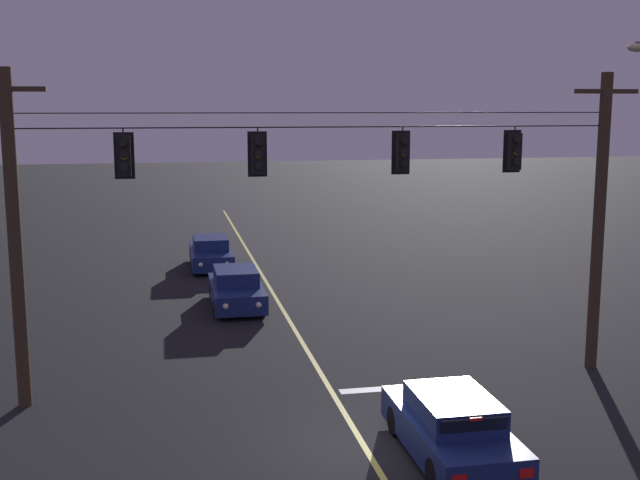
{
  "coord_description": "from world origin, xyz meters",
  "views": [
    {
      "loc": [
        -4.04,
        -15.5,
        7.2
      ],
      "look_at": [
        0.0,
        4.99,
        3.69
      ],
      "focal_mm": 44.59,
      "sensor_mm": 36.0,
      "label": 1
    }
  ],
  "objects_px": {
    "traffic_light_left_inner": "(258,154)",
    "traffic_light_centre": "(403,153)",
    "traffic_light_leftmost": "(124,156)",
    "car_oncoming_lead": "(236,289)",
    "car_waiting_near_lane": "(452,428)",
    "traffic_light_right_inner": "(514,151)",
    "car_oncoming_trailing": "(211,253)"
  },
  "relations": [
    {
      "from": "traffic_light_centre",
      "to": "car_waiting_near_lane",
      "type": "bearing_deg",
      "value": -93.72
    },
    {
      "from": "traffic_light_left_inner",
      "to": "car_oncoming_trailing",
      "type": "height_order",
      "value": "traffic_light_left_inner"
    },
    {
      "from": "traffic_light_leftmost",
      "to": "car_oncoming_trailing",
      "type": "bearing_deg",
      "value": 79.84
    },
    {
      "from": "car_waiting_near_lane",
      "to": "car_oncoming_trailing",
      "type": "bearing_deg",
      "value": 100.03
    },
    {
      "from": "traffic_light_centre",
      "to": "car_oncoming_lead",
      "type": "distance_m",
      "value": 10.89
    },
    {
      "from": "traffic_light_leftmost",
      "to": "car_oncoming_trailing",
      "type": "xyz_separation_m",
      "value": [
        2.89,
        16.13,
        -5.4
      ]
    },
    {
      "from": "traffic_light_left_inner",
      "to": "car_waiting_near_lane",
      "type": "xyz_separation_m",
      "value": [
        3.38,
        -4.78,
        -5.4
      ]
    },
    {
      "from": "traffic_light_centre",
      "to": "car_oncoming_lead",
      "type": "height_order",
      "value": "traffic_light_centre"
    },
    {
      "from": "traffic_light_left_inner",
      "to": "traffic_light_right_inner",
      "type": "height_order",
      "value": "same"
    },
    {
      "from": "traffic_light_leftmost",
      "to": "traffic_light_right_inner",
      "type": "bearing_deg",
      "value": 0.0
    },
    {
      "from": "traffic_light_left_inner",
      "to": "traffic_light_centre",
      "type": "relative_size",
      "value": 1.0
    },
    {
      "from": "car_waiting_near_lane",
      "to": "car_oncoming_lead",
      "type": "height_order",
      "value": "same"
    },
    {
      "from": "traffic_light_centre",
      "to": "traffic_light_right_inner",
      "type": "height_order",
      "value": "same"
    },
    {
      "from": "traffic_light_centre",
      "to": "car_oncoming_lead",
      "type": "relative_size",
      "value": 0.28
    },
    {
      "from": "traffic_light_left_inner",
      "to": "car_oncoming_trailing",
      "type": "bearing_deg",
      "value": 91.13
    },
    {
      "from": "traffic_light_right_inner",
      "to": "car_waiting_near_lane",
      "type": "distance_m",
      "value": 7.95
    },
    {
      "from": "car_oncoming_lead",
      "to": "traffic_light_centre",
      "type": "bearing_deg",
      "value": -68.12
    },
    {
      "from": "traffic_light_right_inner",
      "to": "traffic_light_leftmost",
      "type": "bearing_deg",
      "value": 180.0
    },
    {
      "from": "car_oncoming_lead",
      "to": "car_oncoming_trailing",
      "type": "xyz_separation_m",
      "value": [
        -0.49,
        7.35,
        0.0
      ]
    },
    {
      "from": "traffic_light_leftmost",
      "to": "car_waiting_near_lane",
      "type": "height_order",
      "value": "traffic_light_leftmost"
    },
    {
      "from": "traffic_light_left_inner",
      "to": "car_waiting_near_lane",
      "type": "distance_m",
      "value": 7.96
    },
    {
      "from": "traffic_light_right_inner",
      "to": "traffic_light_left_inner",
      "type": "bearing_deg",
      "value": 180.0
    },
    {
      "from": "traffic_light_leftmost",
      "to": "car_oncoming_lead",
      "type": "distance_m",
      "value": 10.84
    },
    {
      "from": "traffic_light_right_inner",
      "to": "car_oncoming_trailing",
      "type": "xyz_separation_m",
      "value": [
        -7.06,
        16.13,
        -5.4
      ]
    },
    {
      "from": "traffic_light_centre",
      "to": "traffic_light_right_inner",
      "type": "bearing_deg",
      "value": 0.0
    },
    {
      "from": "traffic_light_leftmost",
      "to": "car_waiting_near_lane",
      "type": "distance_m",
      "value": 9.76
    },
    {
      "from": "traffic_light_centre",
      "to": "car_oncoming_lead",
      "type": "xyz_separation_m",
      "value": [
        -3.52,
        8.77,
        -5.4
      ]
    },
    {
      "from": "traffic_light_left_inner",
      "to": "traffic_light_leftmost",
      "type": "bearing_deg",
      "value": 180.0
    },
    {
      "from": "traffic_light_right_inner",
      "to": "car_waiting_near_lane",
      "type": "height_order",
      "value": "traffic_light_right_inner"
    },
    {
      "from": "car_waiting_near_lane",
      "to": "traffic_light_right_inner",
      "type": "bearing_deg",
      "value": 54.89
    },
    {
      "from": "traffic_light_leftmost",
      "to": "traffic_light_centre",
      "type": "xyz_separation_m",
      "value": [
        6.9,
        0.0,
        0.0
      ]
    },
    {
      "from": "traffic_light_left_inner",
      "to": "traffic_light_right_inner",
      "type": "xyz_separation_m",
      "value": [
        6.74,
        0.0,
        0.0
      ]
    }
  ]
}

